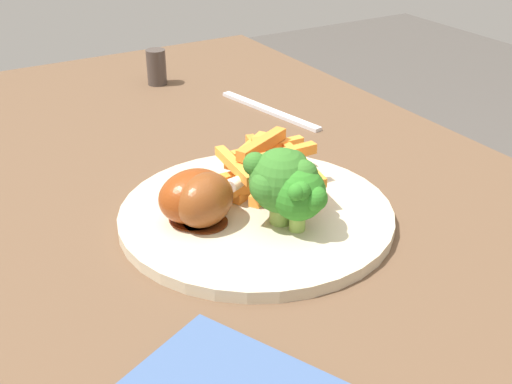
{
  "coord_description": "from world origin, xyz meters",
  "views": [
    {
      "loc": [
        -0.5,
        0.29,
        1.07
      ],
      "look_at": [
        -0.01,
        0.0,
        0.77
      ],
      "focal_mm": 46.25,
      "sensor_mm": 36.0,
      "label": 1
    }
  ],
  "objects": [
    {
      "name": "dinner_plate",
      "position": [
        -0.01,
        0.0,
        0.74
      ],
      "size": [
        0.27,
        0.27,
        0.01
      ],
      "primitive_type": "cylinder",
      "color": "beige",
      "rests_on": "dining_table"
    },
    {
      "name": "broccoli_floret_front",
      "position": [
        -0.04,
        -0.01,
        0.78
      ],
      "size": [
        0.04,
        0.04,
        0.05
      ],
      "color": "#7DA95E",
      "rests_on": "dinner_plate"
    },
    {
      "name": "broccoli_floret_middle",
      "position": [
        -0.04,
        -0.01,
        0.8
      ],
      "size": [
        0.07,
        0.07,
        0.08
      ],
      "color": "#80A147",
      "rests_on": "dinner_plate"
    },
    {
      "name": "broccoli_floret_back",
      "position": [
        -0.06,
        -0.02,
        0.79
      ],
      "size": [
        0.06,
        0.05,
        0.07
      ],
      "color": "#8CAF4C",
      "rests_on": "dinner_plate"
    },
    {
      "name": "dining_table",
      "position": [
        0.0,
        0.0,
        0.63
      ],
      "size": [
        1.24,
        0.68,
        0.74
      ],
      "color": "brown",
      "rests_on": "ground_plane"
    },
    {
      "name": "chicken_drumstick_near",
      "position": [
        -0.0,
        0.05,
        0.78
      ],
      "size": [
        0.08,
        0.12,
        0.05
      ],
      "color": "#56240E",
      "rests_on": "dinner_plate"
    },
    {
      "name": "carrot_fries_pile",
      "position": [
        0.03,
        -0.03,
        0.77
      ],
      "size": [
        0.15,
        0.13,
        0.05
      ],
      "color": "orange",
      "rests_on": "dinner_plate"
    },
    {
      "name": "chicken_drumstick_far",
      "position": [
        0.01,
        0.06,
        0.77
      ],
      "size": [
        0.07,
        0.13,
        0.05
      ],
      "color": "#60210A",
      "rests_on": "dinner_plate"
    },
    {
      "name": "fork",
      "position": [
        0.24,
        -0.17,
        0.74
      ],
      "size": [
        0.19,
        0.05,
        0.0
      ],
      "primitive_type": "cube",
      "rotation": [
        0.0,
        0.0,
        0.2
      ],
      "color": "silver",
      "rests_on": "dining_table"
    },
    {
      "name": "pepper_shaker",
      "position": [
        0.43,
        -0.08,
        0.77
      ],
      "size": [
        0.03,
        0.03,
        0.05
      ],
      "primitive_type": "cylinder",
      "color": "#423833",
      "rests_on": "dining_table"
    }
  ]
}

